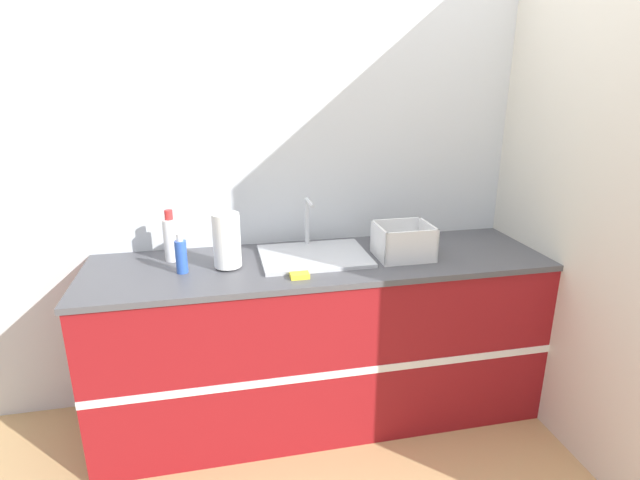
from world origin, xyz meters
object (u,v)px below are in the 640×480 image
Objects in this scene: sink at (314,254)px; dish_rack at (403,244)px; paper_towel_roll at (227,241)px; bottle_white_spray at (171,239)px; bottle_blue at (181,256)px.

dish_rack is (0.46, -0.09, 0.05)m from sink.
dish_rack is (0.91, -0.03, -0.07)m from paper_towel_roll.
sink is 0.74m from bottle_white_spray.
bottle_blue is 0.20m from bottle_white_spray.
sink reaches higher than bottle_blue.
paper_towel_roll reaches higher than bottle_white_spray.
dish_rack is at bearing -9.72° from bottle_white_spray.
paper_towel_roll is 1.42× the size of bottle_blue.
sink is 0.47m from paper_towel_roll.
bottle_blue is at bearing -175.26° from paper_towel_roll.
paper_towel_roll is (-0.45, -0.06, 0.12)m from sink.
bottle_white_spray reaches higher than dish_rack.
sink is at bearing 7.05° from paper_towel_roll.
dish_rack is 1.06× the size of bottle_white_spray.
bottle_blue is at bearing -73.01° from bottle_white_spray.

